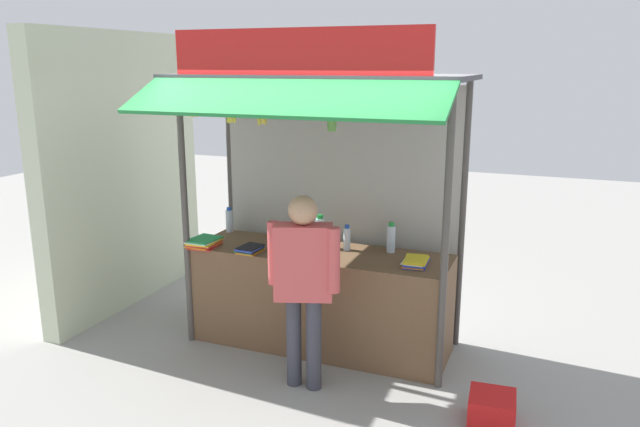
% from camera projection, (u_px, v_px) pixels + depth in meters
% --- Properties ---
extents(ground_plane, '(20.00, 20.00, 0.00)m').
position_uv_depth(ground_plane, '(320.00, 344.00, 5.69)').
color(ground_plane, gray).
extents(stall_counter, '(2.34, 0.70, 0.91)m').
position_uv_depth(stall_counter, '(320.00, 299.00, 5.58)').
color(stall_counter, brown).
rests_on(stall_counter, ground).
extents(stall_structure, '(2.54, 1.57, 2.81)m').
position_uv_depth(stall_structure, '(325.00, 161.00, 5.40)').
color(stall_structure, '#4C4742').
rests_on(stall_structure, ground).
extents(water_bottle_back_left, '(0.07, 0.07, 0.23)m').
position_uv_depth(water_bottle_back_left, '(347.00, 238.00, 5.49)').
color(water_bottle_back_left, silver).
rests_on(water_bottle_back_left, stall_counter).
extents(water_bottle_rear_center, '(0.08, 0.08, 0.27)m').
position_uv_depth(water_bottle_rear_center, '(391.00, 238.00, 5.42)').
color(water_bottle_rear_center, silver).
rests_on(water_bottle_rear_center, stall_counter).
extents(water_bottle_far_left, '(0.07, 0.07, 0.25)m').
position_uv_depth(water_bottle_far_left, '(229.00, 220.00, 6.08)').
color(water_bottle_far_left, silver).
rests_on(water_bottle_far_left, stall_counter).
extents(water_bottle_left, '(0.08, 0.08, 0.30)m').
position_uv_depth(water_bottle_left, '(320.00, 232.00, 5.58)').
color(water_bottle_left, silver).
rests_on(water_bottle_left, stall_counter).
extents(magazine_stack_back_right, '(0.21, 0.26, 0.05)m').
position_uv_depth(magazine_stack_back_right, '(250.00, 249.00, 5.45)').
color(magazine_stack_back_right, orange).
rests_on(magazine_stack_back_right, stall_counter).
extents(magazine_stack_mid_right, '(0.22, 0.29, 0.06)m').
position_uv_depth(magazine_stack_mid_right, '(416.00, 262.00, 5.08)').
color(magazine_stack_mid_right, blue).
rests_on(magazine_stack_mid_right, stall_counter).
extents(magazine_stack_far_right, '(0.27, 0.32, 0.07)m').
position_uv_depth(magazine_stack_far_right, '(204.00, 242.00, 5.62)').
color(magazine_stack_far_right, red).
rests_on(magazine_stack_far_right, stall_counter).
extents(magazine_stack_front_left, '(0.25, 0.28, 0.04)m').
position_uv_depth(magazine_stack_front_left, '(292.00, 246.00, 5.55)').
color(magazine_stack_front_left, purple).
rests_on(magazine_stack_front_left, stall_counter).
extents(banana_bunch_leftmost, '(0.11, 0.11, 0.27)m').
position_uv_depth(banana_bunch_leftmost, '(261.00, 115.00, 4.88)').
color(banana_bunch_leftmost, '#332D23').
extents(banana_bunch_rightmost, '(0.10, 0.09, 0.22)m').
position_uv_depth(banana_bunch_rightmost, '(194.00, 110.00, 5.10)').
color(banana_bunch_rightmost, '#332D23').
extents(banana_bunch_inner_right, '(0.09, 0.09, 0.30)m').
position_uv_depth(banana_bunch_inner_right, '(332.00, 123.00, 4.68)').
color(banana_bunch_inner_right, '#332D23').
extents(banana_bunch_inner_left, '(0.11, 0.11, 0.26)m').
position_uv_depth(banana_bunch_inner_left, '(231.00, 113.00, 4.98)').
color(banana_bunch_inner_left, '#332D23').
extents(vendor_person, '(0.60, 0.33, 1.58)m').
position_uv_depth(vendor_person, '(303.00, 275.00, 4.74)').
color(vendor_person, '#383842').
rests_on(vendor_person, ground).
extents(plastic_crate, '(0.35, 0.35, 0.23)m').
position_uv_depth(plastic_crate, '(492.00, 409.00, 4.41)').
color(plastic_crate, red).
rests_on(plastic_crate, ground).
extents(neighbour_wall, '(0.20, 2.40, 2.87)m').
position_uv_depth(neighbour_wall, '(124.00, 171.00, 6.45)').
color(neighbour_wall, beige).
rests_on(neighbour_wall, ground).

